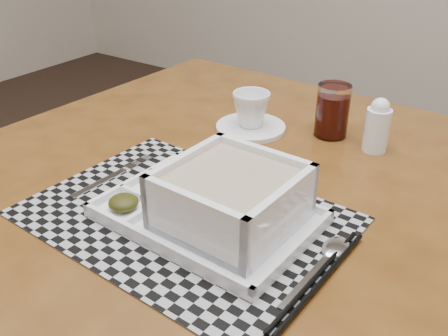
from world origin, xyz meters
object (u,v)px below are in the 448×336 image
Objects in this scene: dining_table at (235,227)px; serving_tray at (223,203)px; juice_glass at (332,112)px; creamer_bottle at (377,126)px; cup at (251,109)px.

dining_table is 0.17m from serving_tray.
serving_tray is (0.05, -0.11, 0.13)m from dining_table.
dining_table is 10.44× the size of juice_glass.
juice_glass reaches higher than creamer_bottle.
cup is at bearing 115.85° from dining_table.
juice_glass is at bearing 171.37° from creamer_bottle.
juice_glass is (0.15, 0.07, 0.00)m from cup.
dining_table is 14.39× the size of cup.
juice_glass is 0.10m from creamer_bottle.
creamer_bottle reaches higher than dining_table.
dining_table is 0.32m from juice_glass.
dining_table is 3.51× the size of serving_tray.
creamer_bottle is (0.15, 0.27, 0.14)m from dining_table.
cup is 0.73× the size of creamer_bottle.
cup is at bearing -167.45° from creamer_bottle.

